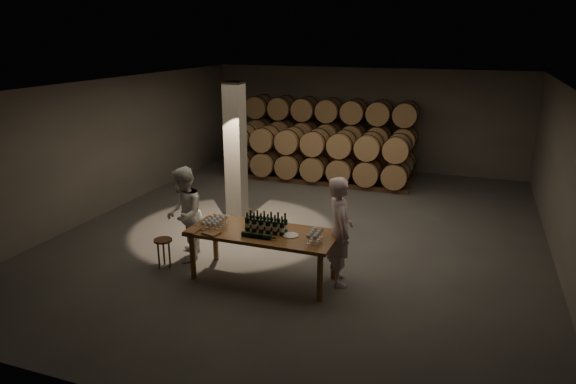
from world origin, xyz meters
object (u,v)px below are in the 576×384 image
(notebook_near, at_px, (211,233))
(stool, at_px, (163,244))
(plate, at_px, (291,235))
(tasting_table, at_px, (263,237))
(person_man, at_px, (340,231))
(bottle_cluster, at_px, (266,225))
(person_woman, at_px, (184,214))

(notebook_near, bearing_deg, stool, -174.83)
(plate, distance_m, notebook_near, 1.37)
(tasting_table, relative_size, person_man, 1.35)
(plate, height_order, stool, plate)
(notebook_near, bearing_deg, tasting_table, 42.75)
(bottle_cluster, relative_size, person_woman, 0.40)
(person_man, bearing_deg, person_woman, 65.96)
(plate, relative_size, person_man, 0.14)
(stool, height_order, person_man, person_man)
(bottle_cluster, relative_size, person_man, 0.38)
(bottle_cluster, xyz_separation_m, plate, (0.47, -0.04, -0.12))
(tasting_table, bearing_deg, plate, -2.21)
(notebook_near, xyz_separation_m, stool, (-1.13, 0.19, -0.45))
(stool, distance_m, person_woman, 0.69)
(stool, bearing_deg, bottle_cluster, 6.86)
(bottle_cluster, height_order, person_woman, person_woman)
(notebook_near, bearing_deg, plate, 31.71)
(plate, distance_m, person_man, 0.85)
(plate, bearing_deg, notebook_near, -163.21)
(bottle_cluster, height_order, notebook_near, bottle_cluster)
(tasting_table, relative_size, notebook_near, 9.61)
(stool, relative_size, person_woman, 0.31)
(tasting_table, bearing_deg, person_woman, 171.25)
(tasting_table, distance_m, stool, 1.96)
(tasting_table, distance_m, person_woman, 1.77)
(notebook_near, distance_m, person_woman, 1.17)
(plate, relative_size, stool, 0.48)
(person_man, height_order, person_woman, person_man)
(notebook_near, distance_m, person_man, 2.21)
(notebook_near, height_order, stool, notebook_near)
(bottle_cluster, height_order, plate, bottle_cluster)
(bottle_cluster, xyz_separation_m, person_man, (1.25, 0.29, -0.06))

